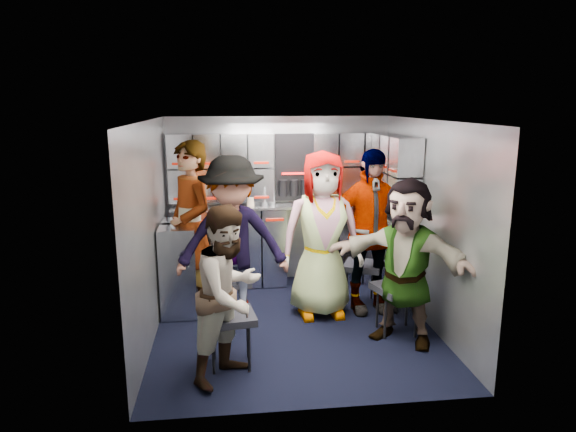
{
  "coord_description": "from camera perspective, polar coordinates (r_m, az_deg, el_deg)",
  "views": [
    {
      "loc": [
        -0.65,
        -4.92,
        2.27
      ],
      "look_at": [
        -0.02,
        0.35,
        1.09
      ],
      "focal_mm": 32.0,
      "sensor_mm": 36.0,
      "label": 1
    }
  ],
  "objects": [
    {
      "name": "right_cabinet",
      "position": [
        6.1,
        11.67,
        -4.59
      ],
      "size": [
        0.28,
        1.2,
        1.0
      ],
      "primitive_type": "cube",
      "color": "#A8ADB8",
      "rests_on": "ground"
    },
    {
      "name": "coffee_niche",
      "position": [
        6.44,
        0.64,
        5.4
      ],
      "size": [
        0.46,
        0.16,
        0.84
      ],
      "primitive_type": null,
      "color": "black",
      "rests_on": "wall_back"
    },
    {
      "name": "attendant_arc_b",
      "position": [
        5.25,
        -6.2,
        -2.9
      ],
      "size": [
        1.15,
        0.68,
        1.76
      ],
      "primitive_type": "imported",
      "rotation": [
        0.0,
        0.0,
        -0.02
      ],
      "color": "black",
      "rests_on": "ground"
    },
    {
      "name": "attendant_arc_c",
      "position": [
        5.46,
        3.78,
        -2.1
      ],
      "size": [
        0.89,
        0.59,
        1.79
      ],
      "primitive_type": "imported",
      "rotation": [
        0.0,
        0.0,
        0.03
      ],
      "color": "black",
      "rests_on": "ground"
    },
    {
      "name": "cart_bank_back",
      "position": [
        6.49,
        -0.82,
        -3.32
      ],
      "size": [
        2.68,
        0.38,
        0.99
      ],
      "primitive_type": "cube",
      "color": "#A8ADB8",
      "rests_on": "ground"
    },
    {
      "name": "attendant_arc_e",
      "position": [
        4.98,
        12.9,
        -4.99
      ],
      "size": [
        1.45,
        1.29,
        1.6
      ],
      "primitive_type": "imported",
      "rotation": [
        0.0,
        0.0,
        -0.67
      ],
      "color": "black",
      "rests_on": "ground"
    },
    {
      "name": "jump_seat_near_right",
      "position": [
        5.25,
        12.06,
        -8.12
      ],
      "size": [
        0.52,
        0.51,
        0.5
      ],
      "rotation": [
        0.0,
        0.0,
        0.29
      ],
      "color": "black",
      "rests_on": "ground"
    },
    {
      "name": "red_latch_strip",
      "position": [
        6.21,
        -0.64,
        -0.4
      ],
      "size": [
        2.6,
        0.02,
        0.03
      ],
      "primitive_type": "cube",
      "color": "#A81506",
      "rests_on": "cart_bank_back"
    },
    {
      "name": "bottle_mid",
      "position": [
        6.26,
        -7.05,
        2.15
      ],
      "size": [
        0.06,
        0.06,
        0.24
      ],
      "primitive_type": "cylinder",
      "color": "white",
      "rests_on": "counter"
    },
    {
      "name": "cart_bank_left",
      "position": [
        5.79,
        -11.9,
        -5.6
      ],
      "size": [
        0.38,
        0.76,
        0.99
      ],
      "primitive_type": "cube",
      "color": "#A8ADB8",
      "rests_on": "ground"
    },
    {
      "name": "ceiling",
      "position": [
        4.97,
        0.7,
        10.57
      ],
      "size": [
        2.8,
        3.0,
        0.02
      ],
      "primitive_type": "cube",
      "color": "silver",
      "rests_on": "wall_back"
    },
    {
      "name": "cup_left",
      "position": [
        6.27,
        -4.17,
        1.6
      ],
      "size": [
        0.09,
        0.09,
        0.11
      ],
      "primitive_type": "cylinder",
      "color": "tan",
      "rests_on": "counter"
    },
    {
      "name": "bottle_right",
      "position": [
        6.36,
        3.34,
        2.47
      ],
      "size": [
        0.07,
        0.07,
        0.26
      ],
      "primitive_type": "cylinder",
      "color": "white",
      "rests_on": "counter"
    },
    {
      "name": "jump_seat_mid_left",
      "position": [
        5.58,
        -6.09,
        -7.56
      ],
      "size": [
        0.4,
        0.38,
        0.41
      ],
      "rotation": [
        0.0,
        0.0,
        0.17
      ],
      "color": "black",
      "rests_on": "ground"
    },
    {
      "name": "cup_right",
      "position": [
        6.42,
        5.68,
        1.8
      ],
      "size": [
        0.08,
        0.08,
        0.1
      ],
      "primitive_type": "cylinder",
      "color": "tan",
      "rests_on": "counter"
    },
    {
      "name": "jump_seat_mid_right",
      "position": [
        5.92,
        8.32,
        -5.73
      ],
      "size": [
        0.53,
        0.52,
        0.48
      ],
      "rotation": [
        0.0,
        0.0,
        -0.41
      ],
      "color": "black",
      "rests_on": "ground"
    },
    {
      "name": "jump_seat_near_left",
      "position": [
        4.55,
        -6.41,
        -11.38
      ],
      "size": [
        0.46,
        0.44,
        0.49
      ],
      "rotation": [
        0.0,
        0.0,
        0.14
      ],
      "color": "black",
      "rests_on": "ground"
    },
    {
      "name": "floor",
      "position": [
        5.46,
        0.64,
        -12.03
      ],
      "size": [
        3.0,
        3.0,
        0.0
      ],
      "primitive_type": "plane",
      "color": "black",
      "rests_on": "ground"
    },
    {
      "name": "wall_left",
      "position": [
        5.13,
        -15.04,
        -1.67
      ],
      "size": [
        0.04,
        3.0,
        2.1
      ],
      "primitive_type": "cube",
      "color": "gray",
      "rests_on": "ground"
    },
    {
      "name": "locker_bank_right",
      "position": [
        5.99,
        11.79,
        4.79
      ],
      "size": [
        0.28,
        1.0,
        0.82
      ],
      "primitive_type": "cube",
      "color": "#A8ADB8",
      "rests_on": "wall_right"
    },
    {
      "name": "wall_right",
      "position": [
        5.47,
        15.38,
        -0.81
      ],
      "size": [
        0.04,
        3.0,
        2.1
      ],
      "primitive_type": "cube",
      "color": "gray",
      "rests_on": "ground"
    },
    {
      "name": "attendant_arc_d",
      "position": [
        5.63,
        8.95,
        -1.72
      ],
      "size": [
        1.09,
        0.54,
        1.8
      ],
      "primitive_type": "imported",
      "rotation": [
        0.0,
        0.0,
        0.1
      ],
      "color": "black",
      "rests_on": "ground"
    },
    {
      "name": "locker_bank_back",
      "position": [
        6.35,
        -0.9,
        5.49
      ],
      "size": [
        2.68,
        0.28,
        0.82
      ],
      "primitive_type": "cube",
      "color": "#A8ADB8",
      "rests_on": "wall_back"
    },
    {
      "name": "wall_back",
      "position": [
        6.57,
        -1.03,
        1.84
      ],
      "size": [
        2.8,
        0.04,
        2.1
      ],
      "primitive_type": "cube",
      "color": "gray",
      "rests_on": "ground"
    },
    {
      "name": "counter",
      "position": [
        6.37,
        -0.83,
        1.18
      ],
      "size": [
        2.68,
        0.42,
        0.03
      ],
      "primitive_type": "cube",
      "color": "#B9BCC1",
      "rests_on": "cart_bank_back"
    },
    {
      "name": "jump_seat_center",
      "position": [
        5.78,
        3.38,
        -6.47
      ],
      "size": [
        0.38,
        0.36,
        0.44
      ],
      "rotation": [
        0.0,
        0.0,
        0.01
      ],
      "color": "black",
      "rests_on": "ground"
    },
    {
      "name": "attendant_arc_a",
      "position": [
        4.27,
        -6.49,
        -8.56
      ],
      "size": [
        0.9,
        0.91,
        1.48
      ],
      "primitive_type": "imported",
      "rotation": [
        0.0,
        0.0,
        0.86
      ],
      "color": "black",
      "rests_on": "ground"
    },
    {
      "name": "bottle_left",
      "position": [
        6.28,
        -2.6,
        2.23
      ],
      "size": [
        0.07,
        0.07,
        0.23
      ],
      "primitive_type": "cylinder",
      "color": "white",
      "rests_on": "counter"
    },
    {
      "name": "attendant_standing",
      "position": [
        5.59,
        -10.73,
        -1.41
      ],
      "size": [
        0.74,
        0.82,
        1.89
      ],
      "primitive_type": "imported",
      "rotation": [
        0.0,
        0.0,
        -1.03
      ],
      "color": "black",
      "rests_on": "ground"
    }
  ]
}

